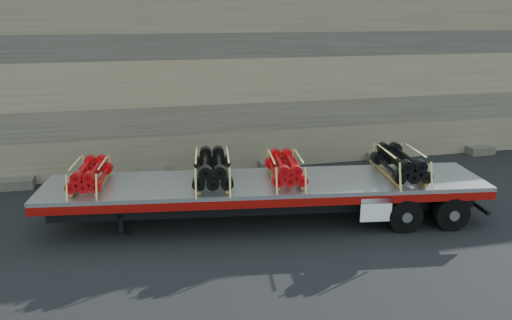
{
  "coord_description": "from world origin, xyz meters",
  "views": [
    {
      "loc": [
        -3.38,
        -14.64,
        6.43
      ],
      "look_at": [
        0.32,
        0.8,
        1.66
      ],
      "focal_mm": 35.0,
      "sensor_mm": 36.0,
      "label": 1
    }
  ],
  "objects_px": {
    "trailer": "(266,201)",
    "bundle_midrear": "(285,169)",
    "bundle_front": "(90,175)",
    "bundle_midfront": "(212,169)",
    "bundle_rear": "(400,164)"
  },
  "relations": [
    {
      "from": "bundle_midrear",
      "to": "bundle_midfront",
      "type": "bearing_deg",
      "value": 180.0
    },
    {
      "from": "bundle_midfront",
      "to": "bundle_midrear",
      "type": "relative_size",
      "value": 1.13
    },
    {
      "from": "bundle_front",
      "to": "bundle_midrear",
      "type": "relative_size",
      "value": 0.95
    },
    {
      "from": "bundle_front",
      "to": "bundle_rear",
      "type": "relative_size",
      "value": 0.85
    },
    {
      "from": "bundle_front",
      "to": "bundle_midfront",
      "type": "relative_size",
      "value": 0.84
    },
    {
      "from": "bundle_midfront",
      "to": "bundle_rear",
      "type": "distance_m",
      "value": 5.91
    },
    {
      "from": "trailer",
      "to": "bundle_midrear",
      "type": "bearing_deg",
      "value": 0.0
    },
    {
      "from": "trailer",
      "to": "bundle_front",
      "type": "height_order",
      "value": "bundle_front"
    },
    {
      "from": "bundle_front",
      "to": "bundle_midrear",
      "type": "height_order",
      "value": "bundle_midrear"
    },
    {
      "from": "bundle_midfront",
      "to": "trailer",
      "type": "bearing_deg",
      "value": -0.0
    },
    {
      "from": "trailer",
      "to": "bundle_midrear",
      "type": "distance_m",
      "value": 1.21
    },
    {
      "from": "trailer",
      "to": "bundle_rear",
      "type": "distance_m",
      "value": 4.41
    },
    {
      "from": "bundle_front",
      "to": "bundle_rear",
      "type": "bearing_deg",
      "value": 0.0
    },
    {
      "from": "bundle_front",
      "to": "trailer",
      "type": "bearing_deg",
      "value": 0.0
    },
    {
      "from": "bundle_front",
      "to": "bundle_midrear",
      "type": "bearing_deg",
      "value": 0.0
    }
  ]
}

